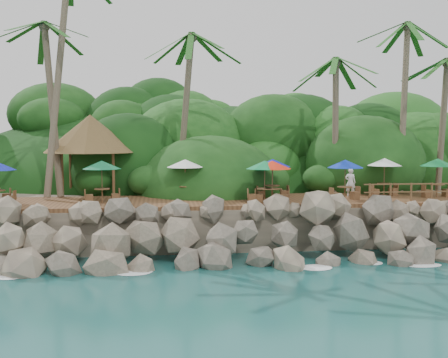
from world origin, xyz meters
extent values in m
plane|color=#19514F|center=(0.00, 0.00, 0.00)|extent=(140.00, 140.00, 0.00)
cube|color=gray|center=(0.00, 16.00, 1.05)|extent=(32.00, 25.20, 2.10)
ellipsoid|color=#143811|center=(0.00, 23.50, 0.00)|extent=(44.80, 28.00, 15.40)
cube|color=brown|center=(0.00, 6.00, 2.20)|extent=(26.00, 5.00, 0.20)
ellipsoid|color=white|center=(-9.00, 0.30, 0.03)|extent=(1.20, 0.80, 0.06)
ellipsoid|color=white|center=(-6.00, 0.30, 0.03)|extent=(1.20, 0.80, 0.06)
ellipsoid|color=white|center=(-3.00, 0.30, 0.03)|extent=(1.20, 0.80, 0.06)
ellipsoid|color=white|center=(0.00, 0.30, 0.03)|extent=(1.20, 0.80, 0.06)
ellipsoid|color=white|center=(3.00, 0.30, 0.03)|extent=(1.20, 0.80, 0.06)
ellipsoid|color=white|center=(6.00, 0.30, 0.03)|extent=(1.20, 0.80, 0.06)
ellipsoid|color=white|center=(9.00, 0.30, 0.03)|extent=(1.20, 0.80, 0.06)
cylinder|color=brown|center=(-9.20, 8.62, 7.13)|extent=(1.38, 1.80, 9.60)
ellipsoid|color=#23601E|center=(-9.20, 8.62, 11.97)|extent=(6.00, 6.00, 2.40)
cylinder|color=brown|center=(-8.77, 8.29, 8.88)|extent=(1.47, 3.01, 12.95)
cylinder|color=brown|center=(-1.87, 9.41, 6.89)|extent=(1.26, 1.31, 9.15)
ellipsoid|color=#23601E|center=(-1.87, 9.41, 11.47)|extent=(6.00, 6.00, 2.40)
cylinder|color=brown|center=(6.93, 8.62, 6.22)|extent=(0.61, 0.58, 7.84)
ellipsoid|color=#23601E|center=(6.93, 8.62, 10.13)|extent=(6.00, 6.00, 2.40)
cylinder|color=brown|center=(11.06, 8.49, 7.39)|extent=(1.39, 1.97, 10.09)
ellipsoid|color=#23601E|center=(11.06, 8.49, 12.48)|extent=(6.00, 6.00, 2.40)
cylinder|color=brown|center=(13.47, 8.37, 6.22)|extent=(0.56, 0.85, 7.85)
ellipsoid|color=#23601E|center=(13.47, 8.37, 10.15)|extent=(6.00, 6.00, 2.40)
cylinder|color=brown|center=(-8.74, 8.50, 3.50)|extent=(0.16, 0.16, 2.40)
cylinder|color=brown|center=(-5.94, 8.50, 3.50)|extent=(0.16, 0.16, 2.40)
cylinder|color=brown|center=(-8.74, 11.30, 3.50)|extent=(0.16, 0.16, 2.40)
cylinder|color=brown|center=(-5.94, 11.30, 3.50)|extent=(0.16, 0.16, 2.40)
cone|color=brown|center=(-7.34, 9.90, 5.80)|extent=(5.39, 5.39, 2.20)
cylinder|color=brown|center=(11.80, 5.76, 2.65)|extent=(0.07, 0.07, 0.69)
cylinder|color=brown|center=(11.80, 5.76, 3.00)|extent=(0.79, 0.79, 0.05)
cylinder|color=brown|center=(11.80, 5.76, 3.33)|extent=(0.05, 0.05, 2.06)
cone|color=#0C6D31|center=(11.80, 5.76, 4.22)|extent=(1.97, 1.97, 0.42)
cube|color=brown|center=(11.15, 5.67, 2.52)|extent=(0.45, 0.45, 0.43)
cube|color=brown|center=(12.45, 5.86, 2.52)|extent=(0.45, 0.45, 0.43)
cylinder|color=brown|center=(9.11, 6.59, 2.65)|extent=(0.07, 0.07, 0.69)
cylinder|color=brown|center=(9.11, 6.59, 3.00)|extent=(0.79, 0.79, 0.05)
cylinder|color=brown|center=(9.11, 6.59, 3.33)|extent=(0.05, 0.05, 2.06)
cone|color=white|center=(9.11, 6.59, 4.22)|extent=(1.97, 1.97, 0.42)
cube|color=brown|center=(8.48, 6.41, 2.52)|extent=(0.49, 0.49, 0.43)
cube|color=brown|center=(9.74, 6.77, 2.52)|extent=(0.49, 0.49, 0.43)
cylinder|color=brown|center=(2.66, 6.22, 2.65)|extent=(0.07, 0.07, 0.69)
cylinder|color=brown|center=(2.66, 6.22, 3.00)|extent=(0.79, 0.79, 0.05)
cylinder|color=brown|center=(2.66, 6.22, 3.33)|extent=(0.05, 0.05, 2.06)
cone|color=#0D15AF|center=(2.66, 6.22, 4.22)|extent=(1.97, 1.97, 0.42)
cube|color=brown|center=(2.01, 6.21, 2.52)|extent=(0.40, 0.40, 0.43)
cube|color=brown|center=(3.32, 6.23, 2.52)|extent=(0.40, 0.40, 0.43)
cylinder|color=brown|center=(-6.27, 5.55, 2.65)|extent=(0.07, 0.07, 0.69)
cylinder|color=brown|center=(-6.27, 5.55, 3.00)|extent=(0.79, 0.79, 0.05)
cylinder|color=brown|center=(-6.27, 5.55, 3.33)|extent=(0.05, 0.05, 2.06)
cone|color=#0B6939|center=(-6.27, 5.55, 4.22)|extent=(1.97, 1.97, 0.42)
cube|color=brown|center=(-6.91, 5.43, 2.52)|extent=(0.46, 0.46, 0.43)
cube|color=brown|center=(-5.62, 5.67, 2.52)|extent=(0.46, 0.46, 0.43)
cube|color=brown|center=(-10.66, 5.29, 2.52)|extent=(0.43, 0.43, 0.43)
cylinder|color=brown|center=(-2.02, 6.42, 2.65)|extent=(0.07, 0.07, 0.69)
cylinder|color=brown|center=(-2.02, 6.42, 3.00)|extent=(0.79, 0.79, 0.05)
cylinder|color=brown|center=(-2.02, 6.42, 3.33)|extent=(0.05, 0.05, 2.06)
cone|color=white|center=(-2.02, 6.42, 4.22)|extent=(1.97, 1.97, 0.42)
cube|color=brown|center=(-2.64, 6.63, 2.52)|extent=(0.50, 0.50, 0.43)
cube|color=brown|center=(-1.40, 6.21, 2.52)|extent=(0.50, 0.50, 0.43)
cube|color=brown|center=(-11.19, 6.50, 2.52)|extent=(0.51, 0.51, 0.43)
cylinder|color=brown|center=(2.28, 4.54, 2.65)|extent=(0.07, 0.07, 0.69)
cylinder|color=brown|center=(2.28, 4.54, 3.00)|extent=(0.79, 0.79, 0.05)
cylinder|color=brown|center=(2.28, 4.54, 3.33)|extent=(0.05, 0.05, 2.06)
cone|color=red|center=(2.28, 4.54, 4.22)|extent=(1.97, 1.97, 0.42)
cube|color=brown|center=(1.64, 4.69, 2.52)|extent=(0.47, 0.47, 0.43)
cube|color=brown|center=(2.92, 4.40, 2.52)|extent=(0.47, 0.47, 0.43)
cylinder|color=brown|center=(6.27, 5.03, 2.65)|extent=(0.07, 0.07, 0.69)
cylinder|color=brown|center=(6.27, 5.03, 3.00)|extent=(0.79, 0.79, 0.05)
cylinder|color=brown|center=(6.27, 5.03, 3.33)|extent=(0.05, 0.05, 2.06)
cone|color=#0D2BAA|center=(6.27, 5.03, 4.22)|extent=(1.97, 1.97, 0.42)
cube|color=brown|center=(5.65, 4.84, 2.52)|extent=(0.49, 0.49, 0.43)
cube|color=brown|center=(6.90, 5.23, 2.52)|extent=(0.49, 0.49, 0.43)
cylinder|color=brown|center=(1.91, 4.62, 2.65)|extent=(0.07, 0.07, 0.69)
cylinder|color=brown|center=(1.91, 4.62, 3.00)|extent=(0.79, 0.79, 0.05)
cylinder|color=brown|center=(1.91, 4.62, 3.33)|extent=(0.05, 0.05, 2.06)
cone|color=#0D7D40|center=(1.91, 4.62, 4.22)|extent=(1.97, 1.97, 0.42)
cube|color=brown|center=(1.26, 4.68, 2.52)|extent=(0.42, 0.42, 0.43)
cube|color=brown|center=(2.56, 4.57, 2.52)|extent=(0.42, 0.42, 0.43)
cylinder|color=brown|center=(7.06, 3.65, 2.80)|extent=(0.10, 0.10, 1.00)
cylinder|color=brown|center=(8.16, 3.65, 2.80)|extent=(0.10, 0.10, 1.00)
cylinder|color=brown|center=(9.26, 3.65, 2.80)|extent=(0.10, 0.10, 1.00)
cylinder|color=brown|center=(10.36, 3.65, 2.80)|extent=(0.10, 0.10, 1.00)
cube|color=brown|center=(10.91, 3.65, 3.25)|extent=(8.30, 0.06, 0.06)
cube|color=brown|center=(10.91, 3.65, 2.85)|extent=(8.30, 0.06, 0.06)
imported|color=silver|center=(7.18, 6.68, 3.09)|extent=(0.68, 0.58, 1.57)
camera|label=1|loc=(-3.37, -21.69, 5.73)|focal=42.59mm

